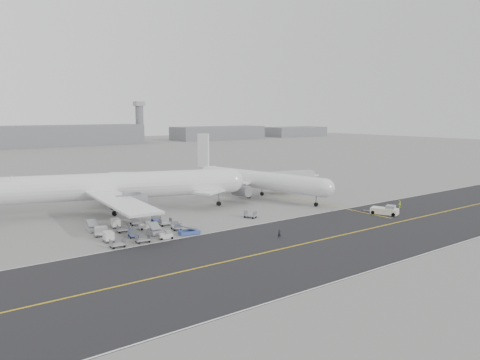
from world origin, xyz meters
TOP-DOWN VIEW (x-y plane):
  - ground at (0.00, 0.00)m, footprint 700.00×700.00m
  - taxiway at (5.02, -17.98)m, footprint 220.00×59.00m
  - horizon_buildings at (30.00, 260.00)m, footprint 520.00×28.00m
  - control_tower at (100.00, 265.00)m, footprint 7.00×7.00m
  - airliner_a at (-15.30, 26.15)m, footprint 59.25×58.12m
  - airliner_b at (22.73, 22.58)m, footprint 46.30×47.24m
  - pushback_tug at (32.24, -11.71)m, footprint 4.76×7.59m
  - jet_bridge at (36.28, 23.89)m, footprint 16.09×6.61m
  - gse_cluster at (-18.60, 5.84)m, footprint 23.46×22.80m
  - stray_dolly at (6.04, 3.56)m, footprint 2.46×2.99m
  - ground_crew_a at (0.17, -12.61)m, footprint 0.69×0.58m
  - ground_crew_b at (41.11, -9.14)m, footprint 0.89×0.71m

SIDE VIEW (x-z plane):
  - ground at x=0.00m, z-range 0.00..0.00m
  - horizon_buildings at x=30.00m, z-range -14.00..14.00m
  - gse_cluster at x=-18.60m, z-range -0.94..0.94m
  - stray_dolly at x=6.04m, z-range -0.79..0.79m
  - taxiway at x=5.02m, z-range -0.01..0.03m
  - ground_crew_a at x=0.17m, z-range 0.00..1.61m
  - pushback_tug at x=32.24m, z-range -0.19..1.99m
  - ground_crew_b at x=41.11m, z-range 0.00..1.80m
  - jet_bridge at x=36.28m, z-range 1.19..7.20m
  - airliner_b at x=22.73m, z-range -3.48..12.99m
  - airliner_a at x=-15.30m, z-range -4.49..16.69m
  - control_tower at x=100.00m, z-range 0.63..31.88m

